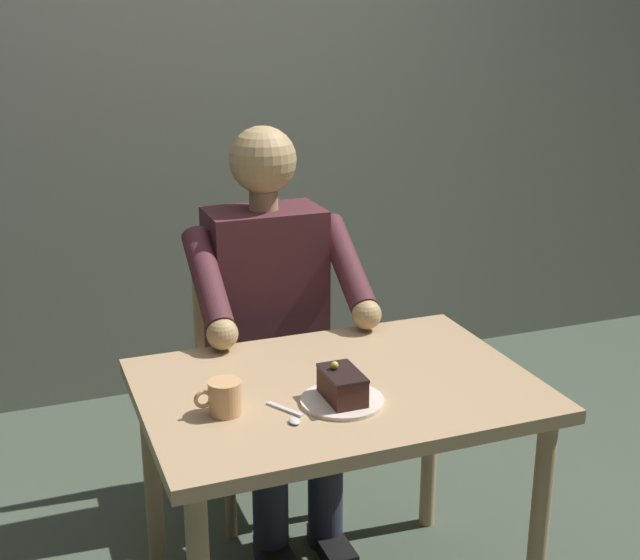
% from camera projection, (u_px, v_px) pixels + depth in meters
% --- Properties ---
extents(cafe_rear_panel, '(6.40, 0.12, 3.00)m').
position_uv_depth(cafe_rear_panel, '(182.00, 39.00, 3.45)').
color(cafe_rear_panel, gray).
rests_on(cafe_rear_panel, ground).
extents(dining_table, '(1.00, 0.71, 0.71)m').
position_uv_depth(dining_table, '(337.00, 415.00, 2.22)').
color(dining_table, tan).
rests_on(dining_table, ground).
extents(chair, '(0.42, 0.42, 0.91)m').
position_uv_depth(chair, '(259.00, 354.00, 2.88)').
color(chair, tan).
rests_on(chair, ground).
extents(seated_person, '(0.53, 0.58, 1.29)m').
position_uv_depth(seated_person, '(273.00, 325.00, 2.68)').
color(seated_person, '#4D232A').
rests_on(seated_person, ground).
extents(dessert_plate, '(0.21, 0.21, 0.01)m').
position_uv_depth(dessert_plate, '(342.00, 401.00, 2.08)').
color(dessert_plate, silver).
rests_on(dessert_plate, dining_table).
extents(cake_slice, '(0.08, 0.14, 0.09)m').
position_uv_depth(cake_slice, '(342.00, 385.00, 2.07)').
color(cake_slice, '#3F2019').
rests_on(cake_slice, dessert_plate).
extents(coffee_cup, '(0.12, 0.08, 0.08)m').
position_uv_depth(coffee_cup, '(224.00, 397.00, 2.02)').
color(coffee_cup, tan).
rests_on(coffee_cup, dining_table).
extents(dessert_spoon, '(0.07, 0.14, 0.01)m').
position_uv_depth(dessert_spoon, '(290.00, 416.00, 2.01)').
color(dessert_spoon, silver).
rests_on(dessert_spoon, dining_table).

